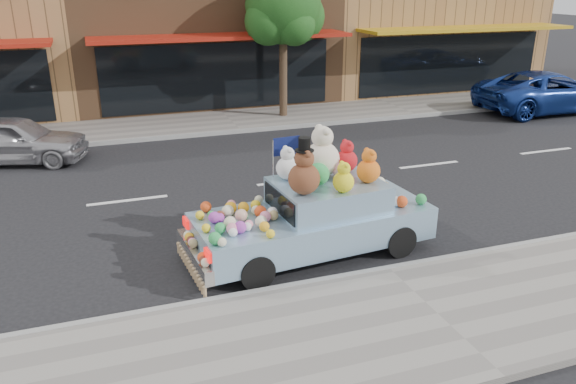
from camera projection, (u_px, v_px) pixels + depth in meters
name	position (u px, v px, depth m)	size (l,w,h in m)	color
ground	(291.00, 181.00, 14.12)	(120.00, 120.00, 0.00)	black
near_sidewalk	(437.00, 317.00, 8.37)	(60.00, 3.00, 0.12)	gray
far_sidewalk	(230.00, 121.00, 19.83)	(60.00, 3.00, 0.12)	gray
near_kerb	(388.00, 270.00, 9.69)	(60.00, 0.12, 0.13)	gray
far_kerb	(241.00, 131.00, 18.51)	(60.00, 0.12, 0.13)	gray
storefront_mid	(196.00, 7.00, 23.38)	(10.00, 9.80, 7.30)	brown
storefront_right	(406.00, 4.00, 26.46)	(10.00, 9.80, 7.30)	olive
street_tree	(283.00, 12.00, 19.20)	(3.00, 2.70, 5.22)	#38281C
car_silver	(14.00, 140.00, 15.34)	(1.54, 3.82, 1.30)	#A8A8AD
car_blue	(547.00, 92.00, 21.22)	(2.54, 5.50, 1.53)	navy
art_car	(314.00, 212.00, 10.19)	(4.61, 2.11, 2.34)	black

